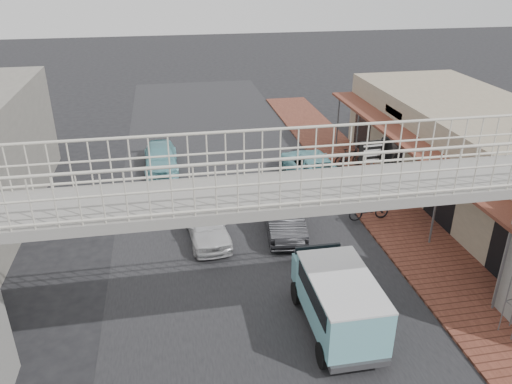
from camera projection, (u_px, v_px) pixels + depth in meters
name	position (u px, v px, depth m)	size (l,w,h in m)	color
ground	(257.00, 279.00, 17.08)	(120.00, 120.00, 0.00)	black
road_strip	(257.00, 278.00, 17.08)	(10.00, 60.00, 0.01)	black
sidewalk	(397.00, 220.00, 20.79)	(3.00, 40.00, 0.10)	brown
shophouse_row	(489.00, 160.00, 21.58)	(7.20, 18.00, 4.00)	gray
footbridge	(287.00, 265.00, 12.17)	(16.40, 2.40, 6.34)	gray
white_hatchback	(207.00, 224.00, 19.26)	(1.47, 3.65, 1.24)	silver
dark_sedan	(283.00, 215.00, 19.85)	(1.42, 4.06, 1.34)	black
angkot_curb	(311.00, 166.00, 24.50)	(2.23, 4.85, 1.35)	#68ACB4
angkot_far	(161.00, 157.00, 25.76)	(1.67, 4.11, 1.19)	#67AAB3
angkot_van	(338.00, 296.00, 14.20)	(1.84, 4.00, 1.96)	black
motorcycle_near	(369.00, 209.00, 20.54)	(0.61, 1.75, 0.92)	black
motorcycle_far	(349.00, 157.00, 25.80)	(0.46, 1.63, 0.98)	black
arrow_sign	(390.00, 150.00, 20.74)	(1.88, 1.20, 3.21)	#59595B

